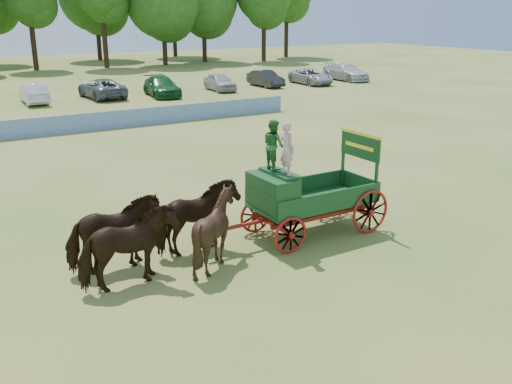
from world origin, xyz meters
name	(u,v)px	position (x,y,z in m)	size (l,w,h in m)	color
ground	(282,220)	(0.00, 0.00, 0.00)	(160.00, 160.00, 0.00)	#A5894A
horse_lead_left	(128,249)	(-5.92, -1.96, 1.03)	(1.11, 2.44, 2.06)	black
horse_lead_right	(114,234)	(-5.92, -0.86, 1.03)	(1.11, 2.44, 2.06)	black
horse_wheel_left	(215,230)	(-3.52, -1.96, 1.03)	(1.66, 1.87, 2.06)	black
horse_wheel_right	(197,218)	(-3.52, -0.86, 1.03)	(1.11, 2.44, 2.06)	black
farm_dray	(294,187)	(-0.55, -1.39, 1.60)	(6.00, 2.00, 3.68)	#A11019
sponsor_banner	(93,122)	(-1.00, 18.00, 0.53)	(26.00, 0.08, 1.05)	#1B4694
parked_cars	(96,90)	(2.67, 29.83, 0.75)	(55.97, 7.22, 1.63)	silver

